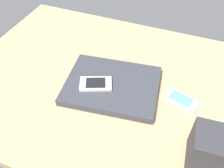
{
  "coord_description": "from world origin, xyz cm",
  "views": [
    {
      "loc": [
        -17.98,
        57.57,
        65.6
      ],
      "look_at": [
        3.34,
        2.83,
        5.0
      ],
      "focal_mm": 39.0,
      "sensor_mm": 36.0,
      "label": 1
    }
  ],
  "objects": [
    {
      "name": "cell_phone_on_desk",
      "position": [
        -20.31,
        0.29,
        3.61
      ],
      "size": [
        12.9,
        8.69,
        1.28
      ],
      "color": "silver",
      "rests_on": "desk_surface"
    },
    {
      "name": "desk_surface",
      "position": [
        0.0,
        0.0,
        1.5
      ],
      "size": [
        120.0,
        80.0,
        3.0
      ],
      "primitive_type": "cube",
      "color": "tan",
      "rests_on": "ground"
    },
    {
      "name": "cell_phone_on_laptop",
      "position": [
        8.18,
        5.74,
        6.12
      ],
      "size": [
        12.38,
        9.95,
        1.13
      ],
      "color": "silver",
      "rests_on": "laptop_closed"
    },
    {
      "name": "laptop_closed",
      "position": [
        3.34,
        2.83,
        4.29
      ],
      "size": [
        34.72,
        28.43,
        2.58
      ],
      "primitive_type": "cube",
      "rotation": [
        0.0,
        0.0,
        0.13
      ],
      "color": "#33353D",
      "rests_on": "desk_surface"
    },
    {
      "name": "desk_organizer",
      "position": [
        -30.9,
        18.82,
        8.76
      ],
      "size": [
        12.28,
        10.67,
        11.52
      ],
      "primitive_type": "cube",
      "rotation": [
        0.0,
        0.0,
        0.07
      ],
      "color": "#2D2D33",
      "rests_on": "desk_surface"
    }
  ]
}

